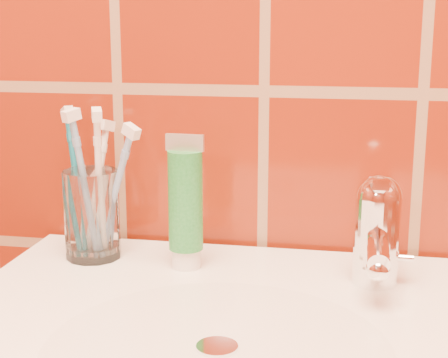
# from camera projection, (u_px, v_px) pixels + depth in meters

# --- Properties ---
(glass_tumbler) EXTENTS (0.08, 0.08, 0.11)m
(glass_tumbler) POSITION_uv_depth(u_px,v_px,m) (92.00, 214.00, 0.80)
(glass_tumbler) COLOR white
(glass_tumbler) RESTS_ON pedestal_sink
(toothpaste_tube) EXTENTS (0.04, 0.04, 0.15)m
(toothpaste_tube) POSITION_uv_depth(u_px,v_px,m) (186.00, 206.00, 0.76)
(toothpaste_tube) COLOR white
(toothpaste_tube) RESTS_ON pedestal_sink
(faucet) EXTENTS (0.05, 0.11, 0.12)m
(faucet) POSITION_uv_depth(u_px,v_px,m) (377.00, 227.00, 0.72)
(faucet) COLOR white
(faucet) RESTS_ON pedestal_sink
(toothbrush_0) EXTENTS (0.07, 0.09, 0.19)m
(toothbrush_0) POSITION_uv_depth(u_px,v_px,m) (99.00, 186.00, 0.78)
(toothbrush_0) COLOR white
(toothbrush_0) RESTS_ON glass_tumbler
(toothbrush_1) EXTENTS (0.07, 0.09, 0.19)m
(toothbrush_1) POSITION_uv_depth(u_px,v_px,m) (85.00, 187.00, 0.78)
(toothbrush_1) COLOR #7097C7
(toothbrush_1) RESTS_ON glass_tumbler
(toothbrush_2) EXTENTS (0.14, 0.12, 0.18)m
(toothbrush_2) POSITION_uv_depth(u_px,v_px,m) (115.00, 193.00, 0.78)
(toothbrush_2) COLOR #7A9ED8
(toothbrush_2) RESTS_ON glass_tumbler
(toothbrush_3) EXTENTS (0.12, 0.13, 0.19)m
(toothbrush_3) POSITION_uv_depth(u_px,v_px,m) (77.00, 182.00, 0.82)
(toothbrush_3) COLOR #0D5A72
(toothbrush_3) RESTS_ON glass_tumbler
(toothbrush_4) EXTENTS (0.07, 0.11, 0.18)m
(toothbrush_4) POSITION_uv_depth(u_px,v_px,m) (97.00, 188.00, 0.82)
(toothbrush_4) COLOR white
(toothbrush_4) RESTS_ON glass_tumbler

